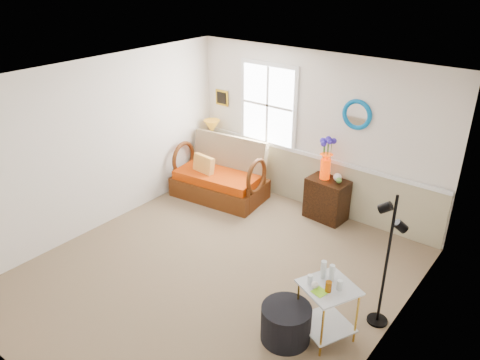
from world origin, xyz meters
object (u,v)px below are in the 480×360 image
Objects in this scene: floor_lamp at (387,263)px; ottoman at (286,323)px; side_table at (327,311)px; lamp_stand at (213,163)px; loveseat at (219,170)px; cabinet at (327,199)px.

floor_lamp is 2.99× the size of ottoman.
side_table reaches higher than ottoman.
side_table reaches higher than lamp_stand.
ottoman is (-0.32, -0.31, -0.13)m from side_table.
loveseat reaches higher than lamp_stand.
loveseat is 1.92m from cabinet.
loveseat is 3.73m from floor_lamp.
cabinet is 1.00× the size of side_table.
side_table is (3.73, -2.37, 0.04)m from lamp_stand.
floor_lamp is at bearing 51.74° from ottoman.
floor_lamp reaches higher than cabinet.
lamp_stand is 4.42m from side_table.
loveseat is at bearing 149.47° from side_table.
floor_lamp is at bearing -26.96° from loveseat.
ottoman is (2.80, -2.15, -0.30)m from loveseat.
ottoman is (3.41, -2.68, -0.09)m from lamp_stand.
side_table is 1.23× the size of ottoman.
cabinet is at bearing 123.78° from floor_lamp.
side_table is at bearing -57.40° from cabinet.
cabinet reaches higher than ottoman.
loveseat is at bearing 150.67° from floor_lamp.
side_table is at bearing -32.41° from lamp_stand.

